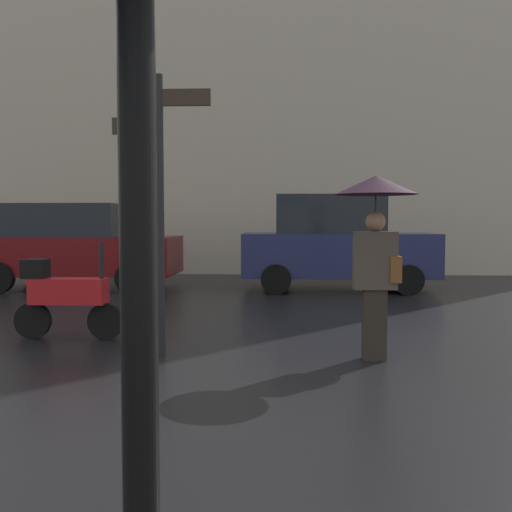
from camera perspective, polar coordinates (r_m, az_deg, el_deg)
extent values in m
cylinder|color=black|center=(1.22, -11.33, -9.57)|extent=(0.08, 0.08, 2.44)
cube|color=#2A241E|center=(6.40, 11.51, -6.59)|extent=(0.25, 0.16, 0.76)
cube|color=#473D33|center=(6.32, 11.58, -0.42)|extent=(0.45, 0.20, 0.62)
sphere|color=#936B4C|center=(6.31, 11.63, 3.33)|extent=(0.21, 0.21, 0.21)
cube|color=brown|center=(6.36, 13.39, -1.26)|extent=(0.12, 0.24, 0.28)
cylinder|color=black|center=(6.31, 11.64, 4.56)|extent=(0.02, 0.02, 0.30)
cone|color=black|center=(6.32, 11.67, 6.83)|extent=(0.89, 0.89, 0.20)
cylinder|color=black|center=(7.60, -14.48, -6.21)|extent=(0.46, 0.09, 0.46)
cylinder|color=black|center=(7.93, -21.02, -5.92)|extent=(0.46, 0.09, 0.46)
cube|color=red|center=(7.70, -17.87, -3.28)|extent=(0.94, 0.32, 0.32)
cube|color=black|center=(7.83, -20.81, -1.17)|extent=(0.28, 0.28, 0.24)
cylinder|color=black|center=(7.53, -14.90, -0.71)|extent=(0.06, 0.06, 0.55)
cube|color=#1E234C|center=(12.67, 8.06, 0.14)|extent=(4.08, 1.71, 0.92)
cube|color=black|center=(12.63, 7.17, 4.07)|extent=(2.25, 1.57, 0.81)
cylinder|color=black|center=(13.72, 13.26, -1.58)|extent=(0.61, 0.18, 0.61)
cylinder|color=black|center=(12.06, 14.71, -2.29)|extent=(0.61, 0.18, 0.61)
cylinder|color=black|center=(13.50, 2.10, -1.57)|extent=(0.61, 0.18, 0.61)
cylinder|color=black|center=(11.80, 1.98, -2.30)|extent=(0.61, 0.18, 0.61)
cube|color=#590C0F|center=(13.39, -16.85, 0.08)|extent=(4.26, 1.87, 0.82)
cube|color=black|center=(13.44, -17.77, 3.35)|extent=(2.34, 1.72, 0.71)
cylinder|color=black|center=(13.92, -10.14, -1.41)|extent=(0.65, 0.18, 0.65)
cylinder|color=black|center=(12.12, -12.14, -2.15)|extent=(0.65, 0.18, 0.65)
cylinder|color=black|center=(14.80, -20.65, -1.29)|extent=(0.65, 0.18, 0.65)
cylinder|color=black|center=(6.47, -9.33, 3.81)|extent=(0.08, 0.08, 3.07)
cube|color=#33281E|center=(6.55, -6.97, 15.16)|extent=(0.56, 0.04, 0.18)
cube|color=#33281E|center=(6.61, -11.67, 12.37)|extent=(0.52, 0.04, 0.18)
cube|color=#B2A893|center=(18.37, 0.29, 19.69)|extent=(17.87, 2.91, 13.25)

